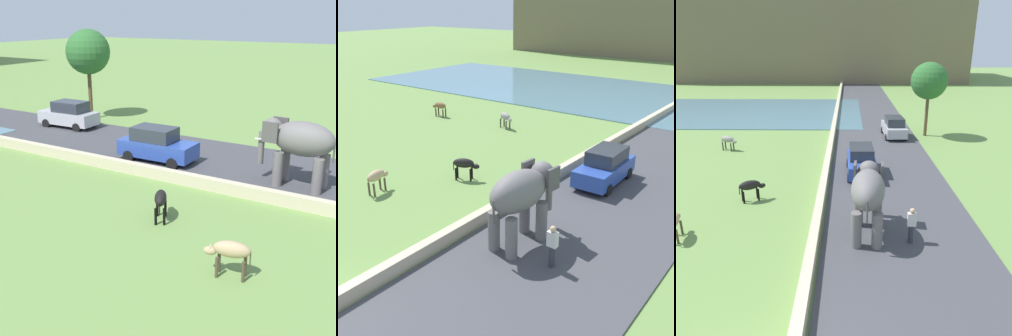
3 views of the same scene
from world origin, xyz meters
The scene contains 10 objects.
road_surface centered at (5.00, 20.00, 0.03)m, with size 7.00×120.00×0.06m, color #424247.
barrier_wall centered at (1.20, 18.00, 0.27)m, with size 0.40×110.00×0.54m, color beige.
lake centered at (-14.00, 35.58, 0.04)m, with size 36.00×18.00×0.08m, color slate.
elephant centered at (3.44, 8.08, 2.04)m, with size 1.59×3.51×2.99m.
person_beside_elephant centered at (5.21, 7.36, 0.87)m, with size 0.36×0.22×1.63m.
car_blue centered at (3.42, 15.27, 0.90)m, with size 1.87×4.04×1.80m.
cow_black centered at (-2.48, 11.33, 0.84)m, with size 1.38×0.96×1.15m.
cow_grey centered at (-6.63, 20.15, 0.84)m, with size 1.41×0.80×1.15m.
cow_brown centered at (-12.87, 19.70, 0.84)m, with size 1.39×0.48×1.15m.
cow_tan centered at (-4.71, 7.59, 0.84)m, with size 0.67×1.42×1.15m.
Camera 2 is at (11.54, -3.48, 8.61)m, focal length 45.44 mm.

